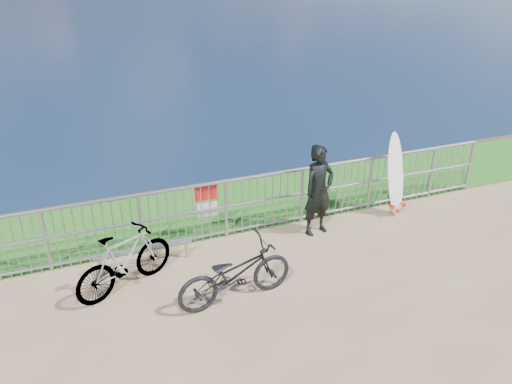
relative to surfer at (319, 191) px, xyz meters
name	(u,v)px	position (x,y,z in m)	size (l,w,h in m)	color
grass_strip	(233,206)	(-1.10, 1.56, -0.84)	(120.00, 120.00, 0.00)	#20621A
railing	(253,203)	(-1.09, 0.46, -0.27)	(10.06, 0.10, 1.13)	gray
surfer	(319,191)	(0.00, 0.00, 0.00)	(0.62, 0.41, 1.70)	black
surfboard	(396,178)	(1.75, 0.13, -0.08)	(0.51, 0.47, 1.66)	white
bicycle_near	(235,273)	(-2.06, -1.36, -0.38)	(0.62, 1.79, 0.94)	black
bicycle_far	(125,261)	(-3.51, -0.48, -0.35)	(0.47, 1.66, 1.00)	black
bike_rack	(144,252)	(-3.16, 0.03, -0.57)	(1.61, 0.05, 0.34)	gray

